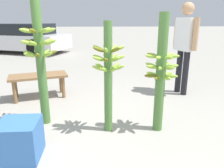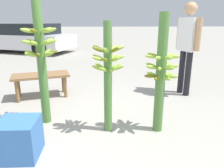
{
  "view_description": "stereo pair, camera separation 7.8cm",
  "coord_description": "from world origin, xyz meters",
  "px_view_note": "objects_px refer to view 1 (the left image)",
  "views": [
    {
      "loc": [
        -0.04,
        -2.35,
        1.4
      ],
      "look_at": [
        0.15,
        0.35,
        0.59
      ],
      "focal_mm": 35.0,
      "sensor_mm": 36.0,
      "label": 1
    },
    {
      "loc": [
        0.04,
        -2.36,
        1.4
      ],
      "look_at": [
        0.15,
        0.35,
        0.59
      ],
      "focal_mm": 35.0,
      "sensor_mm": 36.0,
      "label": 2
    }
  ],
  "objects_px": {
    "produce_crate": "(20,140)",
    "vendor_person": "(185,41)",
    "parked_car": "(22,38)",
    "banana_stalk_left": "(40,57)",
    "banana_stalk_center": "(108,73)",
    "banana_stalk_right": "(161,73)",
    "market_bench": "(38,79)"
  },
  "relations": [
    {
      "from": "market_bench",
      "to": "produce_crate",
      "type": "height_order",
      "value": "market_bench"
    },
    {
      "from": "banana_stalk_left",
      "to": "market_bench",
      "type": "distance_m",
      "value": 1.24
    },
    {
      "from": "banana_stalk_center",
      "to": "banana_stalk_right",
      "type": "xyz_separation_m",
      "value": [
        0.65,
        -0.03,
        -0.0
      ]
    },
    {
      "from": "produce_crate",
      "to": "vendor_person",
      "type": "bearing_deg",
      "value": 38.07
    },
    {
      "from": "parked_car",
      "to": "produce_crate",
      "type": "relative_size",
      "value": 10.64
    },
    {
      "from": "parked_car",
      "to": "banana_stalk_left",
      "type": "bearing_deg",
      "value": -139.37
    },
    {
      "from": "banana_stalk_left",
      "to": "market_bench",
      "type": "bearing_deg",
      "value": 107.67
    },
    {
      "from": "banana_stalk_center",
      "to": "produce_crate",
      "type": "bearing_deg",
      "value": -150.98
    },
    {
      "from": "vendor_person",
      "to": "market_bench",
      "type": "distance_m",
      "value": 2.77
    },
    {
      "from": "banana_stalk_left",
      "to": "banana_stalk_center",
      "type": "bearing_deg",
      "value": -17.91
    },
    {
      "from": "banana_stalk_right",
      "to": "produce_crate",
      "type": "relative_size",
      "value": 3.65
    },
    {
      "from": "parked_car",
      "to": "produce_crate",
      "type": "distance_m",
      "value": 8.13
    },
    {
      "from": "banana_stalk_center",
      "to": "market_bench",
      "type": "height_order",
      "value": "banana_stalk_center"
    },
    {
      "from": "market_bench",
      "to": "parked_car",
      "type": "xyz_separation_m",
      "value": [
        -2.12,
        5.91,
        0.24
      ]
    },
    {
      "from": "banana_stalk_left",
      "to": "vendor_person",
      "type": "relative_size",
      "value": 1.03
    },
    {
      "from": "produce_crate",
      "to": "banana_stalk_center",
      "type": "bearing_deg",
      "value": 29.02
    },
    {
      "from": "banana_stalk_left",
      "to": "parked_car",
      "type": "xyz_separation_m",
      "value": [
        -2.46,
        6.95,
        -0.33
      ]
    },
    {
      "from": "banana_stalk_left",
      "to": "produce_crate",
      "type": "height_order",
      "value": "banana_stalk_left"
    },
    {
      "from": "banana_stalk_left",
      "to": "banana_stalk_right",
      "type": "bearing_deg",
      "value": -11.44
    },
    {
      "from": "banana_stalk_center",
      "to": "produce_crate",
      "type": "relative_size",
      "value": 3.42
    },
    {
      "from": "market_bench",
      "to": "produce_crate",
      "type": "xyz_separation_m",
      "value": [
        0.25,
        -1.85,
        -0.16
      ]
    },
    {
      "from": "banana_stalk_center",
      "to": "parked_car",
      "type": "distance_m",
      "value": 7.96
    },
    {
      "from": "banana_stalk_center",
      "to": "vendor_person",
      "type": "height_order",
      "value": "vendor_person"
    },
    {
      "from": "banana_stalk_center",
      "to": "parked_car",
      "type": "height_order",
      "value": "banana_stalk_center"
    },
    {
      "from": "banana_stalk_right",
      "to": "parked_car",
      "type": "height_order",
      "value": "banana_stalk_right"
    },
    {
      "from": "banana_stalk_left",
      "to": "banana_stalk_center",
      "type": "distance_m",
      "value": 0.93
    },
    {
      "from": "banana_stalk_right",
      "to": "produce_crate",
      "type": "distance_m",
      "value": 1.76
    },
    {
      "from": "produce_crate",
      "to": "banana_stalk_right",
      "type": "bearing_deg",
      "value": 17.41
    },
    {
      "from": "vendor_person",
      "to": "parked_car",
      "type": "height_order",
      "value": "vendor_person"
    },
    {
      "from": "banana_stalk_center",
      "to": "parked_car",
      "type": "bearing_deg",
      "value": 114.66
    },
    {
      "from": "banana_stalk_center",
      "to": "produce_crate",
      "type": "height_order",
      "value": "banana_stalk_center"
    },
    {
      "from": "parked_car",
      "to": "market_bench",
      "type": "bearing_deg",
      "value": -139.06
    }
  ]
}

